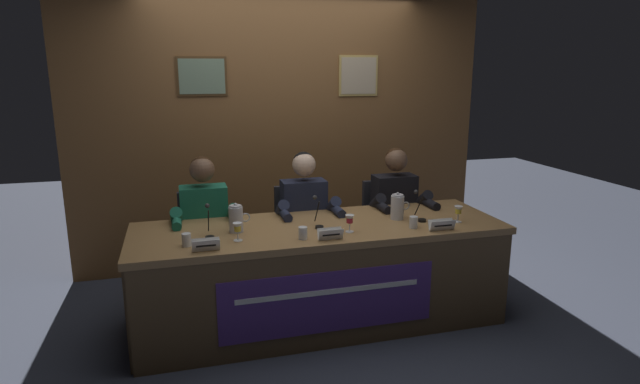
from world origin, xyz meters
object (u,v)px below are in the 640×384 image
at_px(nameplate_right, 442,225).
at_px(chair_center, 301,240).
at_px(water_cup_right, 413,223).
at_px(microphone_center, 318,217).
at_px(panelist_center, 306,216).
at_px(water_cup_center, 303,234).
at_px(chair_left, 206,249).
at_px(panelist_right, 398,209).
at_px(nameplate_left, 206,245).
at_px(juice_glass_right, 458,211).
at_px(conference_table, 324,262).
at_px(microphone_left, 209,227).
at_px(juice_glass_left, 238,228).
at_px(water_cup_left, 187,240).
at_px(nameplate_center, 330,234).
at_px(water_pitcher_right_side, 397,207).
at_px(water_pitcher_left_side, 236,219).
at_px(panelist_left, 205,223).
at_px(microphone_right, 420,211).
at_px(juice_glass_center, 350,220).
at_px(chair_right, 387,233).

bearing_deg(nameplate_right, chair_center, 129.40).
bearing_deg(chair_center, water_cup_right, -53.94).
relative_size(chair_center, microphone_center, 4.14).
distance_m(panelist_center, water_cup_center, 0.73).
distance_m(chair_left, panelist_right, 1.64).
relative_size(nameplate_left, microphone_center, 0.80).
bearing_deg(juice_glass_right, chair_left, 155.72).
relative_size(water_cup_center, microphone_center, 0.39).
xyz_separation_m(conference_table, microphone_left, (-0.80, 0.04, 0.32)).
xyz_separation_m(juice_glass_left, microphone_left, (-0.18, 0.12, -0.01)).
bearing_deg(nameplate_left, water_cup_right, 3.80).
height_order(juice_glass_left, panelist_center, panelist_center).
distance_m(conference_table, water_cup_left, 1.00).
xyz_separation_m(conference_table, nameplate_center, (-0.02, -0.23, 0.28)).
bearing_deg(water_pitcher_right_side, nameplate_center, -151.80).
xyz_separation_m(nameplate_center, juice_glass_right, (1.03, 0.14, 0.05)).
height_order(nameplate_right, water_pitcher_left_side, water_pitcher_left_side).
height_order(panelist_left, juice_glass_left, panelist_left).
bearing_deg(nameplate_right, panelist_center, 135.92).
distance_m(nameplate_center, juice_glass_right, 1.05).
height_order(conference_table, microphone_center, microphone_center).
bearing_deg(microphone_right, water_cup_right, -128.04).
relative_size(conference_table, nameplate_left, 15.58).
bearing_deg(water_cup_right, chair_left, 148.85).
height_order(panelist_center, panelist_right, same).
relative_size(microphone_left, water_cup_right, 2.54).
distance_m(chair_center, nameplate_right, 1.31).
bearing_deg(water_cup_right, conference_table, 168.00).
height_order(water_cup_left, microphone_right, microphone_right).
height_order(conference_table, microphone_right, microphone_right).
bearing_deg(microphone_center, water_cup_center, -125.26).
bearing_deg(conference_table, chair_left, 137.59).
bearing_deg(nameplate_center, microphone_left, 160.86).
bearing_deg(juice_glass_center, panelist_center, 103.89).
bearing_deg(chair_center, juice_glass_left, -127.26).
bearing_deg(water_cup_right, panelist_right, 75.58).
distance_m(conference_table, panelist_left, 0.98).
xyz_separation_m(chair_center, nameplate_right, (0.80, -0.97, 0.36)).
height_order(panelist_left, water_pitcher_left_side, panelist_left).
xyz_separation_m(juice_glass_center, water_pitcher_right_side, (0.45, 0.21, 0.01)).
relative_size(juice_glass_left, water_cup_left, 1.46).
height_order(juice_glass_right, water_pitcher_left_side, water_pitcher_left_side).
distance_m(nameplate_left, juice_glass_left, 0.27).
relative_size(juice_glass_left, microphone_center, 0.57).
bearing_deg(juice_glass_left, nameplate_right, -6.30).
xyz_separation_m(conference_table, juice_glass_center, (0.16, -0.10, 0.33)).
height_order(panelist_center, juice_glass_center, panelist_center).
bearing_deg(juice_glass_right, chair_right, 104.52).
distance_m(panelist_left, nameplate_right, 1.78).
distance_m(chair_center, water_cup_center, 0.99).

